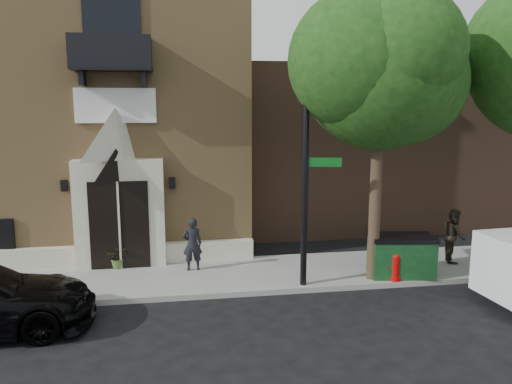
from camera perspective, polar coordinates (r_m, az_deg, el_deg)
ground at (r=13.13m, az=-11.74°, el=-12.28°), size 120.00×120.00×0.00m
sidewalk at (r=14.49m, az=-7.49°, el=-9.68°), size 42.00×3.00×0.15m
church at (r=20.44m, az=-19.75°, el=8.55°), size 12.20×11.01×9.30m
neighbour_building at (r=24.06m, az=18.99°, el=5.28°), size 18.00×8.00×6.40m
street_tree_left at (r=13.63m, az=14.34°, el=13.62°), size 4.97×4.38×7.77m
street_sign at (r=12.98m, az=5.72°, el=3.06°), size 0.99×1.17×6.41m
fire_hydrant at (r=14.36m, az=15.61°, el=-8.21°), size 0.45×0.36×0.79m
dumpster at (r=14.75m, az=16.27°, el=-6.94°), size 1.90×1.25×1.16m
planter at (r=15.41m, az=-15.46°, el=-7.20°), size 0.59×0.52×0.65m
pedestrian_near at (r=14.68m, az=-7.29°, el=-5.92°), size 0.61×0.43×1.56m
pedestrian_far at (r=16.48m, az=21.67°, el=-4.65°), size 0.82×0.94×1.64m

